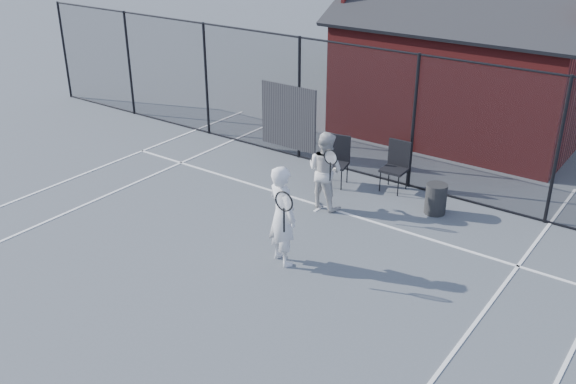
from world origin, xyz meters
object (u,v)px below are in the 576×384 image
Objects in this scene: clubhouse at (463,76)px; player_front at (282,215)px; chair_left at (394,168)px; waste_bin at (436,199)px; chair_right at (335,162)px; player_back at (325,170)px.

clubhouse is 3.53× the size of player_front.
chair_left is 1.33m from waste_bin.
chair_left is at bearing 87.29° from player_front.
player_front is (0.14, -8.29, -0.68)m from clubhouse.
chair_right is (-0.88, -4.90, -1.06)m from clubhouse.
player_front reaches higher than chair_right.
chair_right is (-0.40, 1.06, -0.28)m from player_back.
chair_left is (0.18, 3.89, -0.38)m from player_front.
player_back is 2.57× the size of waste_bin.
player_front is 1.12× the size of player_back.
clubhouse is 3.96× the size of player_back.
player_front is 1.68× the size of chair_right.
player_back is at bearing -82.86° from chair_right.
player_back is at bearing 104.81° from player_front.
waste_bin is (2.01, 1.06, -0.50)m from player_back.
chair_left is 1.30m from chair_right.
player_front is 3.72m from waste_bin.
player_front is at bearing -75.19° from player_back.
clubhouse reaches higher than waste_bin.
player_front is at bearing -112.43° from waste_bin.
chair_left is (0.80, 1.56, -0.28)m from player_back.
waste_bin is at bearing 27.85° from player_back.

